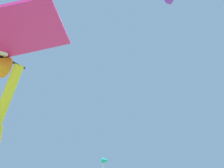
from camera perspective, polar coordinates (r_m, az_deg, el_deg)
name	(u,v)px	position (r m, az deg, el deg)	size (l,w,h in m)	color
marker_flag	(105,163)	(9.98, -1.64, -18.95)	(0.30, 0.24, 1.75)	silver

